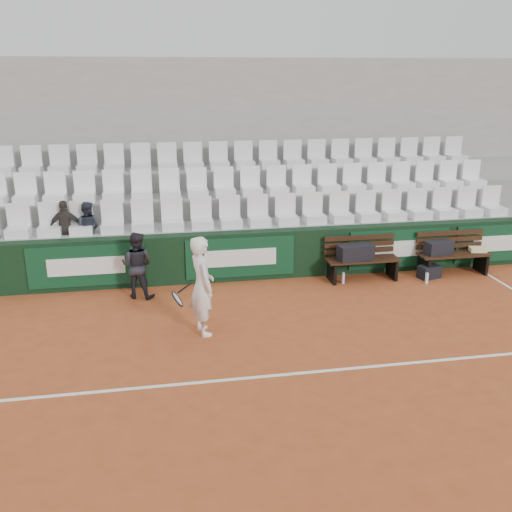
{
  "coord_description": "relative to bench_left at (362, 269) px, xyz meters",
  "views": [
    {
      "loc": [
        -1.82,
        -6.95,
        4.09
      ],
      "look_at": [
        -0.14,
        2.4,
        1.0
      ],
      "focal_mm": 40.0,
      "sensor_mm": 36.0,
      "label": 1
    }
  ],
  "objects": [
    {
      "name": "seat_row_mid",
      "position": [
        -2.28,
        1.89,
        1.54
      ],
      "size": [
        11.9,
        0.44,
        0.63
      ],
      "primitive_type": "cube",
      "color": "white",
      "rests_on": "grandstand_tier_mid"
    },
    {
      "name": "sports_bag_left",
      "position": [
        -0.17,
        -0.03,
        0.38
      ],
      "size": [
        0.75,
        0.4,
        0.31
      ],
      "primitive_type": "cube",
      "rotation": [
        0.0,
        0.0,
        0.14
      ],
      "color": "black",
      "rests_on": "bench_left"
    },
    {
      "name": "water_bottle_far",
      "position": [
        1.2,
        -0.47,
        -0.11
      ],
      "size": [
        0.06,
        0.06,
        0.23
      ],
      "primitive_type": "cylinder",
      "color": "silver",
      "rests_on": "ground"
    },
    {
      "name": "seat_row_front",
      "position": [
        -2.28,
        0.94,
        1.09
      ],
      "size": [
        11.9,
        0.44,
        0.63
      ],
      "primitive_type": "cube",
      "color": "white",
      "rests_on": "grandstand_tier_front"
    },
    {
      "name": "ball_kid",
      "position": [
        -4.5,
        -0.16,
        0.41
      ],
      "size": [
        0.75,
        0.67,
        1.28
      ],
      "primitive_type": "imported",
      "rotation": [
        0.0,
        0.0,
        2.78
      ],
      "color": "black",
      "rests_on": "ground"
    },
    {
      "name": "water_bottle_near",
      "position": [
        -0.45,
        -0.14,
        -0.11
      ],
      "size": [
        0.06,
        0.06,
        0.23
      ],
      "primitive_type": "cylinder",
      "color": "silver",
      "rests_on": "ground"
    },
    {
      "name": "grandstand_tier_mid",
      "position": [
        -2.28,
        2.07,
        0.5
      ],
      "size": [
        18.0,
        0.95,
        1.45
      ],
      "primitive_type": "cube",
      "color": "gray",
      "rests_on": "ground"
    },
    {
      "name": "bench_right",
      "position": [
        2.01,
        -0.01,
        0.0
      ],
      "size": [
        1.5,
        0.56,
        0.45
      ],
      "primitive_type": "cube",
      "color": "#341C0F",
      "rests_on": "ground"
    },
    {
      "name": "sports_bag_right",
      "position": [
        1.68,
        0.04,
        0.36
      ],
      "size": [
        0.62,
        0.38,
        0.27
      ],
      "primitive_type": "cube",
      "rotation": [
        0.0,
        0.0,
        0.19
      ],
      "color": "black",
      "rests_on": "bench_right"
    },
    {
      "name": "spectator_c",
      "position": [
        -5.46,
        0.99,
        1.32
      ],
      "size": [
        0.62,
        0.55,
        1.08
      ],
      "primitive_type": "imported",
      "rotation": [
        0.0,
        0.0,
        2.84
      ],
      "color": "#212731",
      "rests_on": "grandstand_tier_front"
    },
    {
      "name": "seat_row_back",
      "position": [
        -2.28,
        2.84,
        1.99
      ],
      "size": [
        11.9,
        0.44,
        0.63
      ],
      "primitive_type": "cube",
      "color": "silver",
      "rests_on": "grandstand_tier_back"
    },
    {
      "name": "grandstand_tier_back",
      "position": [
        -2.28,
        3.02,
        0.72
      ],
      "size": [
        18.0,
        0.95,
        1.9
      ],
      "primitive_type": "cube",
      "color": "gray",
      "rests_on": "ground"
    },
    {
      "name": "sports_bag_ground",
      "position": [
        1.4,
        -0.16,
        -0.09
      ],
      "size": [
        0.49,
        0.37,
        0.27
      ],
      "primitive_type": "cube",
      "rotation": [
        0.0,
        0.0,
        0.26
      ],
      "color": "black",
      "rests_on": "ground"
    },
    {
      "name": "grandstand_rear_wall",
      "position": [
        -2.28,
        3.64,
        1.98
      ],
      "size": [
        18.0,
        0.3,
        4.4
      ],
      "primitive_type": "cube",
      "color": "#959592",
      "rests_on": "ground"
    },
    {
      "name": "tennis_player",
      "position": [
        -3.44,
        -1.92,
        0.59
      ],
      "size": [
        0.76,
        0.68,
        1.64
      ],
      "color": "white",
      "rests_on": "ground"
    },
    {
      "name": "ground",
      "position": [
        -2.28,
        -3.51,
        -0.23
      ],
      "size": [
        80.0,
        80.0,
        0.0
      ],
      "primitive_type": "plane",
      "color": "#A84C25",
      "rests_on": "ground"
    },
    {
      "name": "bench_left",
      "position": [
        0.0,
        0.0,
        0.0
      ],
      "size": [
        1.5,
        0.56,
        0.45
      ],
      "primitive_type": "cube",
      "color": "black",
      "rests_on": "ground"
    },
    {
      "name": "back_barrier",
      "position": [
        -2.21,
        0.48,
        0.28
      ],
      "size": [
        18.0,
        0.34,
        1.0
      ],
      "color": "black",
      "rests_on": "ground"
    },
    {
      "name": "court_baseline",
      "position": [
        -2.28,
        -3.51,
        -0.22
      ],
      "size": [
        18.0,
        0.06,
        0.01
      ],
      "primitive_type": "cube",
      "color": "white",
      "rests_on": "ground"
    },
    {
      "name": "grandstand_tier_front",
      "position": [
        -2.28,
        1.12,
        0.28
      ],
      "size": [
        18.0,
        0.95,
        1.0
      ],
      "primitive_type": "cube",
      "color": "#979795",
      "rests_on": "ground"
    },
    {
      "name": "towel",
      "position": [
        2.57,
        0.03,
        0.27
      ],
      "size": [
        0.37,
        0.3,
        0.09
      ],
      "primitive_type": "cube",
      "rotation": [
        0.0,
        0.0,
        -0.21
      ],
      "color": "beige",
      "rests_on": "bench_right"
    },
    {
      "name": "spectator_b",
      "position": [
        -5.88,
        0.99,
        1.34
      ],
      "size": [
        0.66,
        0.27,
        1.12
      ],
      "primitive_type": "imported",
      "rotation": [
        0.0,
        0.0,
        3.14
      ],
      "color": "#302B26",
      "rests_on": "grandstand_tier_front"
    }
  ]
}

